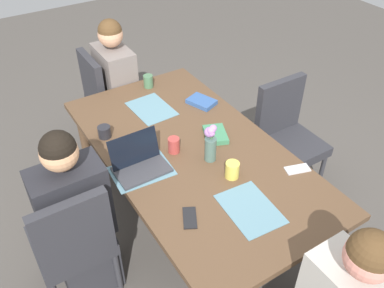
% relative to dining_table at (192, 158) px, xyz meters
% --- Properties ---
extents(ground_plane, '(10.00, 10.00, 0.00)m').
position_rel_dining_table_xyz_m(ground_plane, '(0.00, 0.00, -0.65)').
color(ground_plane, '#4C4742').
extents(dining_table, '(1.97, 1.05, 0.72)m').
position_rel_dining_table_xyz_m(dining_table, '(0.00, 0.00, 0.00)').
color(dining_table, brown).
rests_on(dining_table, ground_plane).
extents(chair_far_left_near, '(0.44, 0.44, 0.90)m').
position_rel_dining_table_xyz_m(chair_far_left_near, '(-0.09, 0.87, -0.15)').
color(chair_far_left_near, '#2D2D33').
rests_on(chair_far_left_near, ground_plane).
extents(person_far_left_near, '(0.36, 0.40, 1.19)m').
position_rel_dining_table_xyz_m(person_far_left_near, '(-0.02, 0.81, -0.13)').
color(person_far_left_near, '#2D2D33').
rests_on(person_far_left_near, ground_plane).
extents(chair_head_right_left_mid, '(0.44, 0.44, 0.90)m').
position_rel_dining_table_xyz_m(chair_head_right_left_mid, '(1.26, 0.09, -0.15)').
color(chair_head_right_left_mid, '#2D2D33').
rests_on(chair_head_right_left_mid, ground_plane).
extents(person_head_right_left_mid, '(0.40, 0.36, 1.19)m').
position_rel_dining_table_xyz_m(person_head_right_left_mid, '(1.20, 0.01, -0.13)').
color(person_head_right_left_mid, '#2D2D33').
rests_on(person_head_right_left_mid, ground_plane).
extents(chair_near_right_near, '(0.44, 0.44, 0.90)m').
position_rel_dining_table_xyz_m(chair_near_right_near, '(0.03, -0.88, -0.15)').
color(chair_near_right_near, '#2D2D33').
rests_on(chair_near_right_near, ground_plane).
extents(flower_vase, '(0.08, 0.08, 0.25)m').
position_rel_dining_table_xyz_m(flower_vase, '(-0.13, -0.05, 0.20)').
color(flower_vase, '#4C6B60').
rests_on(flower_vase, dining_table).
extents(placemat_far_left_near, '(0.28, 0.38, 0.00)m').
position_rel_dining_table_xyz_m(placemat_far_left_near, '(-0.01, 0.37, 0.07)').
color(placemat_far_left_near, slate).
rests_on(placemat_far_left_near, dining_table).
extents(placemat_head_right_left_mid, '(0.37, 0.28, 0.00)m').
position_rel_dining_table_xyz_m(placemat_head_right_left_mid, '(0.57, 0.00, 0.07)').
color(placemat_head_right_left_mid, slate).
rests_on(placemat_head_right_left_mid, dining_table).
extents(placemat_head_left_left_far, '(0.38, 0.29, 0.00)m').
position_rel_dining_table_xyz_m(placemat_head_left_left_far, '(-0.60, -0.00, 0.07)').
color(placemat_head_left_left_far, slate).
rests_on(placemat_head_left_left_far, dining_table).
extents(laptop_far_left_near, '(0.22, 0.32, 0.21)m').
position_rel_dining_table_xyz_m(laptop_far_left_near, '(0.02, 0.37, 0.11)').
color(laptop_far_left_near, '#38383D').
rests_on(laptop_far_left_near, dining_table).
extents(coffee_mug_near_left, '(0.09, 0.09, 0.08)m').
position_rel_dining_table_xyz_m(coffee_mug_near_left, '(0.43, 0.42, 0.11)').
color(coffee_mug_near_left, '#232328').
rests_on(coffee_mug_near_left, dining_table).
extents(coffee_mug_near_right, '(0.08, 0.08, 0.10)m').
position_rel_dining_table_xyz_m(coffee_mug_near_right, '(0.86, -0.13, 0.12)').
color(coffee_mug_near_right, '#47704C').
rests_on(coffee_mug_near_right, dining_table).
extents(coffee_mug_centre_left, '(0.07, 0.07, 0.10)m').
position_rel_dining_table_xyz_m(coffee_mug_centre_left, '(0.05, 0.10, 0.12)').
color(coffee_mug_centre_left, '#AD3D38').
rests_on(coffee_mug_centre_left, dining_table).
extents(coffee_mug_centre_right, '(0.08, 0.08, 0.10)m').
position_rel_dining_table_xyz_m(coffee_mug_centre_right, '(-0.34, -0.07, 0.12)').
color(coffee_mug_centre_right, '#DBC64C').
rests_on(coffee_mug_centre_right, dining_table).
extents(book_red_cover, '(0.24, 0.20, 0.03)m').
position_rel_dining_table_xyz_m(book_red_cover, '(0.04, -0.21, 0.09)').
color(book_red_cover, '#3D7F56').
rests_on(book_red_cover, dining_table).
extents(book_blue_cover, '(0.24, 0.20, 0.03)m').
position_rel_dining_table_xyz_m(book_blue_cover, '(0.43, -0.35, 0.09)').
color(book_blue_cover, '#335693').
rests_on(book_blue_cover, dining_table).
extents(phone_black, '(0.17, 0.13, 0.01)m').
position_rel_dining_table_xyz_m(phone_black, '(-0.48, 0.32, 0.07)').
color(phone_black, black).
rests_on(phone_black, dining_table).
extents(phone_silver, '(0.11, 0.16, 0.01)m').
position_rel_dining_table_xyz_m(phone_silver, '(-0.50, -0.45, 0.07)').
color(phone_silver, silver).
rests_on(phone_silver, dining_table).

